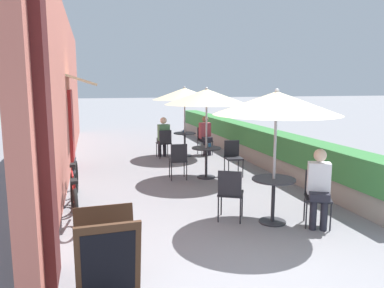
{
  "coord_description": "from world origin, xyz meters",
  "views": [
    {
      "loc": [
        -1.88,
        -3.72,
        2.24
      ],
      "look_at": [
        0.15,
        3.78,
        1.0
      ],
      "focal_mm": 35.0,
      "sensor_mm": 36.0,
      "label": 1
    }
  ],
  "objects_px": {
    "cafe_chair_near_right": "(317,193)",
    "cafe_chair_mid_right": "(233,155)",
    "cafe_chair_near_left": "(230,191)",
    "seated_patron_far_left": "(163,135)",
    "seated_patron_near_right": "(319,185)",
    "cafe_chair_mid_left": "(178,158)",
    "patio_umbrella_near": "(277,103)",
    "cafe_chair_far_left": "(164,141)",
    "patio_umbrella_mid": "(207,97)",
    "cafe_chair_far_right": "(204,138)",
    "patio_table_near": "(273,192)",
    "seated_patron_far_right": "(206,134)",
    "coffee_cup_mid": "(210,145)",
    "menu_board": "(107,256)",
    "bicycle_second": "(75,182)",
    "patio_table_mid": "(206,157)",
    "coffee_cup_far": "(184,131)",
    "patio_table_far": "(185,140)",
    "patio_umbrella_far": "(185,94)",
    "bicycle_leaning": "(74,200)"
  },
  "relations": [
    {
      "from": "patio_table_mid",
      "to": "cafe_chair_mid_right",
      "type": "bearing_deg",
      "value": 1.99
    },
    {
      "from": "seated_patron_far_left",
      "to": "cafe_chair_far_right",
      "type": "height_order",
      "value": "seated_patron_far_left"
    },
    {
      "from": "cafe_chair_near_left",
      "to": "coffee_cup_far",
      "type": "distance_m",
      "value": 5.86
    },
    {
      "from": "seated_patron_far_left",
      "to": "bicycle_second",
      "type": "xyz_separation_m",
      "value": [
        -2.49,
        -3.87,
        -0.32
      ]
    },
    {
      "from": "patio_umbrella_near",
      "to": "cafe_chair_far_right",
      "type": "xyz_separation_m",
      "value": [
        0.69,
        6.12,
        -1.43
      ]
    },
    {
      "from": "coffee_cup_mid",
      "to": "seated_patron_far_left",
      "type": "xyz_separation_m",
      "value": [
        -0.63,
        2.7,
        -0.1
      ]
    },
    {
      "from": "patio_table_mid",
      "to": "coffee_cup_far",
      "type": "bearing_deg",
      "value": 86.46
    },
    {
      "from": "patio_table_near",
      "to": "cafe_chair_far_left",
      "type": "height_order",
      "value": "cafe_chair_far_left"
    },
    {
      "from": "patio_umbrella_near",
      "to": "patio_umbrella_far",
      "type": "xyz_separation_m",
      "value": [
        0.01,
        5.97,
        0.0
      ]
    },
    {
      "from": "cafe_chair_mid_left",
      "to": "cafe_chair_mid_right",
      "type": "relative_size",
      "value": 1.0
    },
    {
      "from": "seated_patron_near_right",
      "to": "cafe_chair_mid_left",
      "type": "bearing_deg",
      "value": -40.05
    },
    {
      "from": "patio_umbrella_near",
      "to": "cafe_chair_far_left",
      "type": "xyz_separation_m",
      "value": [
        -0.67,
        5.83,
        -1.43
      ]
    },
    {
      "from": "cafe_chair_mid_right",
      "to": "menu_board",
      "type": "xyz_separation_m",
      "value": [
        -3.24,
        -4.69,
        -0.06
      ]
    },
    {
      "from": "cafe_chair_near_right",
      "to": "bicycle_leaning",
      "type": "height_order",
      "value": "cafe_chair_near_right"
    },
    {
      "from": "cafe_chair_mid_left",
      "to": "menu_board",
      "type": "bearing_deg",
      "value": -107.41
    },
    {
      "from": "cafe_chair_near_right",
      "to": "coffee_cup_far",
      "type": "relative_size",
      "value": 9.67
    },
    {
      "from": "patio_table_near",
      "to": "patio_umbrella_near",
      "type": "height_order",
      "value": "patio_umbrella_near"
    },
    {
      "from": "cafe_chair_near_right",
      "to": "cafe_chair_mid_left",
      "type": "xyz_separation_m",
      "value": [
        -1.51,
        3.37,
        0.0
      ]
    },
    {
      "from": "cafe_chair_near_left",
      "to": "seated_patron_near_right",
      "type": "xyz_separation_m",
      "value": [
        1.25,
        -0.6,
        0.17
      ]
    },
    {
      "from": "menu_board",
      "to": "bicycle_second",
      "type": "bearing_deg",
      "value": 94.84
    },
    {
      "from": "cafe_chair_far_left",
      "to": "cafe_chair_far_right",
      "type": "relative_size",
      "value": 1.0
    },
    {
      "from": "patio_table_far",
      "to": "coffee_cup_far",
      "type": "relative_size",
      "value": 8.21
    },
    {
      "from": "seated_patron_near_right",
      "to": "coffee_cup_mid",
      "type": "relative_size",
      "value": 13.89
    },
    {
      "from": "patio_umbrella_near",
      "to": "patio_umbrella_far",
      "type": "height_order",
      "value": "same"
    },
    {
      "from": "cafe_chair_near_right",
      "to": "cafe_chair_mid_right",
      "type": "distance_m",
      "value": 3.42
    },
    {
      "from": "patio_umbrella_near",
      "to": "seated_patron_near_right",
      "type": "height_order",
      "value": "patio_umbrella_near"
    },
    {
      "from": "patio_table_far",
      "to": "seated_patron_far_right",
      "type": "xyz_separation_m",
      "value": [
        0.69,
        0.03,
        0.18
      ]
    },
    {
      "from": "seated_patron_near_right",
      "to": "patio_umbrella_mid",
      "type": "height_order",
      "value": "patio_umbrella_mid"
    },
    {
      "from": "cafe_chair_far_right",
      "to": "bicycle_second",
      "type": "relative_size",
      "value": 0.51
    },
    {
      "from": "patio_table_mid",
      "to": "cafe_chair_far_left",
      "type": "xyz_separation_m",
      "value": [
        -0.51,
        2.68,
        0.01
      ]
    },
    {
      "from": "cafe_chair_near_left",
      "to": "cafe_chair_near_right",
      "type": "distance_m",
      "value": 1.39
    },
    {
      "from": "cafe_chair_near_left",
      "to": "cafe_chair_near_right",
      "type": "height_order",
      "value": "same"
    },
    {
      "from": "patio_umbrella_near",
      "to": "cafe_chair_far_right",
      "type": "distance_m",
      "value": 6.32
    },
    {
      "from": "cafe_chair_mid_left",
      "to": "coffee_cup_far",
      "type": "xyz_separation_m",
      "value": [
        0.88,
        2.94,
        0.27
      ]
    },
    {
      "from": "cafe_chair_mid_right",
      "to": "coffee_cup_mid",
      "type": "height_order",
      "value": "cafe_chair_mid_right"
    },
    {
      "from": "bicycle_second",
      "to": "bicycle_leaning",
      "type": "bearing_deg",
      "value": -87.32
    },
    {
      "from": "seated_patron_far_left",
      "to": "coffee_cup_far",
      "type": "relative_size",
      "value": 13.89
    },
    {
      "from": "cafe_chair_far_right",
      "to": "patio_table_near",
      "type": "bearing_deg",
      "value": 77.83
    },
    {
      "from": "seated_patron_near_right",
      "to": "patio_table_far",
      "type": "bearing_deg",
      "value": -57.48
    },
    {
      "from": "cafe_chair_mid_right",
      "to": "cafe_chair_far_right",
      "type": "height_order",
      "value": "same"
    },
    {
      "from": "patio_table_mid",
      "to": "cafe_chair_far_right",
      "type": "xyz_separation_m",
      "value": [
        0.85,
        2.97,
        0.01
      ]
    },
    {
      "from": "cafe_chair_near_right",
      "to": "cafe_chair_far_right",
      "type": "relative_size",
      "value": 1.0
    },
    {
      "from": "cafe_chair_far_left",
      "to": "menu_board",
      "type": "relative_size",
      "value": 0.94
    },
    {
      "from": "cafe_chair_near_left",
      "to": "menu_board",
      "type": "xyz_separation_m",
      "value": [
        -2.06,
        -1.76,
        -0.06
      ]
    },
    {
      "from": "patio_umbrella_near",
      "to": "seated_patron_far_right",
      "type": "bearing_deg",
      "value": 83.31
    },
    {
      "from": "patio_umbrella_near",
      "to": "coffee_cup_far",
      "type": "bearing_deg",
      "value": 89.81
    },
    {
      "from": "coffee_cup_mid",
      "to": "seated_patron_far_right",
      "type": "bearing_deg",
      "value": 74.79
    },
    {
      "from": "cafe_chair_near_left",
      "to": "seated_patron_far_left",
      "type": "xyz_separation_m",
      "value": [
        -0.03,
        5.69,
        0.17
      ]
    },
    {
      "from": "cafe_chair_near_right",
      "to": "menu_board",
      "type": "distance_m",
      "value": 3.59
    },
    {
      "from": "seated_patron_near_right",
      "to": "bicycle_second",
      "type": "distance_m",
      "value": 4.48
    }
  ]
}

